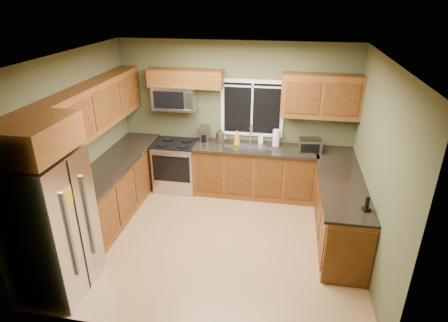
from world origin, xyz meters
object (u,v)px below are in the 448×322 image
(range, at_px, (177,165))
(microwave, at_px, (175,98))
(cordless_phone, at_px, (367,206))
(kettle, at_px, (220,137))
(toaster_oven, at_px, (310,145))
(coffee_maker, at_px, (205,134))
(soap_bottle_c, at_px, (223,137))
(soap_bottle_a, at_px, (237,138))
(soap_bottle_b, at_px, (261,138))
(refrigerator, at_px, (52,226))
(paper_towel_roll, at_px, (276,138))

(range, bearing_deg, microwave, 90.02)
(cordless_phone, bearing_deg, kettle, 139.16)
(range, bearing_deg, kettle, 6.13)
(toaster_oven, height_order, cordless_phone, toaster_oven)
(coffee_maker, distance_m, soap_bottle_c, 0.34)
(soap_bottle_a, bearing_deg, soap_bottle_b, 26.47)
(soap_bottle_b, height_order, soap_bottle_c, soap_bottle_b)
(kettle, bearing_deg, range, -173.87)
(refrigerator, relative_size, cordless_phone, 9.37)
(soap_bottle_a, relative_size, soap_bottle_b, 1.54)
(refrigerator, distance_m, coffee_maker, 3.18)
(coffee_maker, relative_size, paper_towel_roll, 0.84)
(toaster_oven, relative_size, soap_bottle_c, 2.66)
(soap_bottle_a, relative_size, soap_bottle_c, 1.80)
(toaster_oven, xyz_separation_m, soap_bottle_a, (-1.26, 0.06, 0.02))
(kettle, bearing_deg, soap_bottle_a, -10.62)
(paper_towel_roll, relative_size, soap_bottle_b, 1.82)
(microwave, distance_m, soap_bottle_c, 1.11)
(toaster_oven, xyz_separation_m, kettle, (-1.57, 0.12, 0.01))
(soap_bottle_b, relative_size, soap_bottle_c, 1.17)
(refrigerator, xyz_separation_m, soap_bottle_a, (1.82, 2.80, 0.18))
(refrigerator, xyz_separation_m, soap_bottle_b, (2.22, 3.00, 0.13))
(microwave, xyz_separation_m, kettle, (0.82, -0.05, -0.66))
(microwave, xyz_separation_m, soap_bottle_c, (0.84, 0.09, -0.71))
(refrigerator, distance_m, soap_bottle_b, 3.73)
(paper_towel_roll, xyz_separation_m, soap_bottle_a, (-0.68, -0.12, -0.01))
(soap_bottle_c, distance_m, cordless_phone, 3.00)
(kettle, bearing_deg, coffee_maker, 165.17)
(coffee_maker, height_order, soap_bottle_a, same)
(microwave, height_order, soap_bottle_c, microwave)
(kettle, bearing_deg, refrigerator, -117.84)
(refrigerator, xyz_separation_m, toaster_oven, (3.08, 2.74, 0.15))
(microwave, relative_size, kettle, 2.79)
(toaster_oven, bearing_deg, microwave, 175.94)
(coffee_maker, bearing_deg, cordless_phone, -38.33)
(soap_bottle_c, bearing_deg, paper_towel_roll, -4.54)
(cordless_phone, bearing_deg, toaster_oven, 109.79)
(paper_towel_roll, bearing_deg, microwave, -179.45)
(soap_bottle_c, bearing_deg, soap_bottle_b, 0.00)
(refrigerator, xyz_separation_m, soap_bottle_c, (1.53, 3.00, 0.11))
(soap_bottle_c, bearing_deg, soap_bottle_a, -34.58)
(paper_towel_roll, relative_size, soap_bottle_a, 1.18)
(paper_towel_roll, height_order, soap_bottle_a, paper_towel_roll)
(soap_bottle_a, relative_size, cordless_phone, 1.41)
(soap_bottle_a, xyz_separation_m, soap_bottle_c, (-0.29, 0.20, -0.06))
(toaster_oven, bearing_deg, cordless_phone, -70.21)
(microwave, height_order, toaster_oven, microwave)
(paper_towel_roll, bearing_deg, coffee_maker, 179.25)
(range, distance_m, soap_bottle_c, 1.03)
(microwave, xyz_separation_m, soap_bottle_a, (1.13, -0.11, -0.65))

